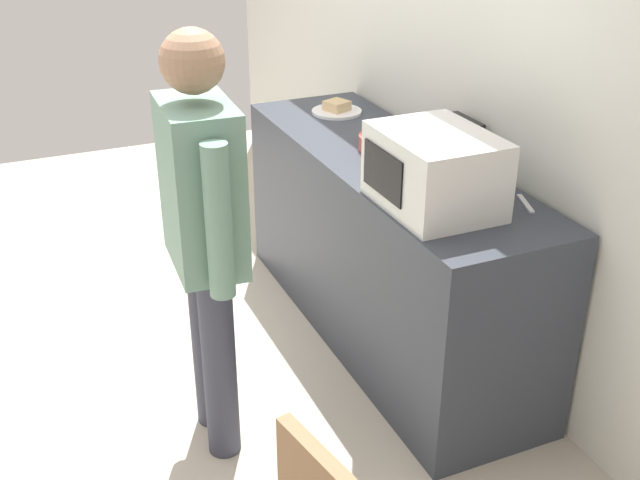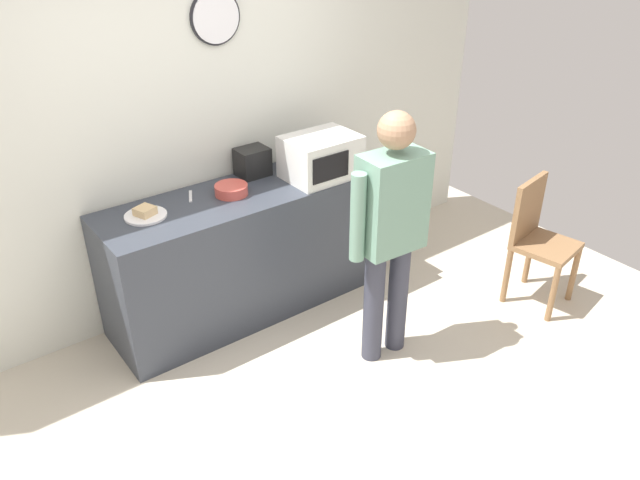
{
  "view_description": "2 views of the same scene",
  "coord_description": "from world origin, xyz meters",
  "px_view_note": "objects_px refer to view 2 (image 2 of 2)",
  "views": [
    {
      "loc": [
        3.18,
        -0.4,
        2.18
      ],
      "look_at": [
        0.53,
        0.76,
        0.73
      ],
      "focal_mm": 44.04,
      "sensor_mm": 36.0,
      "label": 1
    },
    {
      "loc": [
        -1.66,
        -2.16,
        2.74
      ],
      "look_at": [
        0.55,
        0.79,
        0.64
      ],
      "focal_mm": 35.26,
      "sensor_mm": 36.0,
      "label": 2
    }
  ],
  "objects_px": {
    "fork_utensil": "(191,196)",
    "wooden_chair": "(537,236)",
    "sandwich_plate": "(145,214)",
    "microwave": "(321,157)",
    "toaster": "(252,162)",
    "spoon_utensil": "(307,157)",
    "salad_bowl": "(231,190)",
    "person_standing": "(391,223)"
  },
  "relations": [
    {
      "from": "sandwich_plate",
      "to": "wooden_chair",
      "type": "xyz_separation_m",
      "value": [
        2.41,
        -1.22,
        -0.43
      ]
    },
    {
      "from": "sandwich_plate",
      "to": "microwave",
      "type": "bearing_deg",
      "value": -7.48
    },
    {
      "from": "toaster",
      "to": "fork_utensil",
      "type": "xyz_separation_m",
      "value": [
        -0.52,
        -0.06,
        -0.1
      ]
    },
    {
      "from": "spoon_utensil",
      "to": "sandwich_plate",
      "type": "bearing_deg",
      "value": -172.47
    },
    {
      "from": "fork_utensil",
      "to": "wooden_chair",
      "type": "bearing_deg",
      "value": -32.48
    },
    {
      "from": "salad_bowl",
      "to": "toaster",
      "type": "height_order",
      "value": "toaster"
    },
    {
      "from": "fork_utensil",
      "to": "person_standing",
      "type": "relative_size",
      "value": 0.1
    },
    {
      "from": "microwave",
      "to": "spoon_utensil",
      "type": "xyz_separation_m",
      "value": [
        0.13,
        0.35,
        -0.15
      ]
    },
    {
      "from": "toaster",
      "to": "fork_utensil",
      "type": "relative_size",
      "value": 1.29
    },
    {
      "from": "toaster",
      "to": "wooden_chair",
      "type": "relative_size",
      "value": 0.23
    },
    {
      "from": "microwave",
      "to": "spoon_utensil",
      "type": "distance_m",
      "value": 0.4
    },
    {
      "from": "sandwich_plate",
      "to": "person_standing",
      "type": "bearing_deg",
      "value": -43.07
    },
    {
      "from": "person_standing",
      "to": "toaster",
      "type": "bearing_deg",
      "value": 101.11
    },
    {
      "from": "toaster",
      "to": "spoon_utensil",
      "type": "height_order",
      "value": "toaster"
    },
    {
      "from": "microwave",
      "to": "toaster",
      "type": "distance_m",
      "value": 0.49
    },
    {
      "from": "salad_bowl",
      "to": "person_standing",
      "type": "xyz_separation_m",
      "value": [
        0.52,
        -1.0,
        0.01
      ]
    },
    {
      "from": "sandwich_plate",
      "to": "fork_utensil",
      "type": "distance_m",
      "value": 0.37
    },
    {
      "from": "spoon_utensil",
      "to": "person_standing",
      "type": "relative_size",
      "value": 0.1
    },
    {
      "from": "sandwich_plate",
      "to": "spoon_utensil",
      "type": "height_order",
      "value": "sandwich_plate"
    },
    {
      "from": "salad_bowl",
      "to": "fork_utensil",
      "type": "xyz_separation_m",
      "value": [
        -0.24,
        0.13,
        -0.03
      ]
    },
    {
      "from": "fork_utensil",
      "to": "microwave",
      "type": "bearing_deg",
      "value": -15.98
    },
    {
      "from": "fork_utensil",
      "to": "wooden_chair",
      "type": "xyz_separation_m",
      "value": [
        2.06,
        -1.31,
        -0.41
      ]
    },
    {
      "from": "sandwich_plate",
      "to": "salad_bowl",
      "type": "bearing_deg",
      "value": -3.8
    },
    {
      "from": "spoon_utensil",
      "to": "person_standing",
      "type": "xyz_separation_m",
      "value": [
        -0.26,
        -1.22,
        0.04
      ]
    },
    {
      "from": "person_standing",
      "to": "fork_utensil",
      "type": "bearing_deg",
      "value": 123.79
    },
    {
      "from": "sandwich_plate",
      "to": "fork_utensil",
      "type": "relative_size",
      "value": 1.55
    },
    {
      "from": "salad_bowl",
      "to": "person_standing",
      "type": "relative_size",
      "value": 0.13
    },
    {
      "from": "salad_bowl",
      "to": "fork_utensil",
      "type": "height_order",
      "value": "salad_bowl"
    },
    {
      "from": "salad_bowl",
      "to": "spoon_utensil",
      "type": "xyz_separation_m",
      "value": [
        0.78,
        0.22,
        -0.03
      ]
    },
    {
      "from": "spoon_utensil",
      "to": "wooden_chair",
      "type": "xyz_separation_m",
      "value": [
        1.04,
        -1.4,
        -0.41
      ]
    },
    {
      "from": "microwave",
      "to": "toaster",
      "type": "bearing_deg",
      "value": 139.56
    },
    {
      "from": "toaster",
      "to": "spoon_utensil",
      "type": "relative_size",
      "value": 1.29
    },
    {
      "from": "fork_utensil",
      "to": "toaster",
      "type": "bearing_deg",
      "value": 6.4
    },
    {
      "from": "sandwich_plate",
      "to": "spoon_utensil",
      "type": "relative_size",
      "value": 1.55
    },
    {
      "from": "spoon_utensil",
      "to": "wooden_chair",
      "type": "height_order",
      "value": "wooden_chair"
    },
    {
      "from": "microwave",
      "to": "sandwich_plate",
      "type": "distance_m",
      "value": 1.26
    },
    {
      "from": "salad_bowl",
      "to": "wooden_chair",
      "type": "bearing_deg",
      "value": -32.92
    },
    {
      "from": "sandwich_plate",
      "to": "spoon_utensil",
      "type": "bearing_deg",
      "value": 7.53
    },
    {
      "from": "spoon_utensil",
      "to": "microwave",
      "type": "bearing_deg",
      "value": -110.49
    },
    {
      "from": "salad_bowl",
      "to": "toaster",
      "type": "bearing_deg",
      "value": 33.56
    },
    {
      "from": "microwave",
      "to": "toaster",
      "type": "relative_size",
      "value": 2.27
    },
    {
      "from": "wooden_chair",
      "to": "person_standing",
      "type": "bearing_deg",
      "value": 172.14
    }
  ]
}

